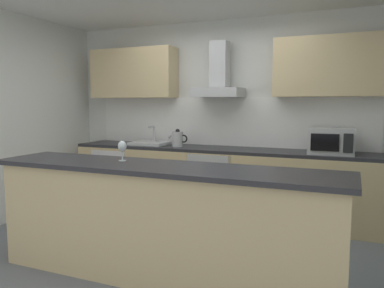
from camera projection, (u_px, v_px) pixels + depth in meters
ground at (170, 254)px, 3.78m from camera, size 5.58×4.45×0.02m
wall_back at (226, 116)px, 5.27m from camera, size 5.58×0.12×2.60m
backsplash_tile at (225, 122)px, 5.21m from camera, size 3.89×0.02×0.66m
counter_back at (217, 182)px, 5.01m from camera, size 4.03×0.60×0.90m
counter_island at (160, 223)px, 3.17m from camera, size 3.02×0.64×0.98m
upper_cabinets at (222, 70)px, 4.99m from camera, size 3.98×0.32×0.70m
oven at (215, 181)px, 4.99m from camera, size 0.60×0.62×0.80m
refrigerator at (120, 176)px, 5.57m from camera, size 0.58×0.60×0.85m
microwave at (331, 141)px, 4.36m from camera, size 0.50×0.38×0.30m
sink at (150, 143)px, 5.33m from camera, size 0.50×0.40×0.26m
kettle at (178, 139)px, 5.11m from camera, size 0.29×0.15×0.24m
range_hood at (219, 80)px, 4.97m from camera, size 0.62×0.45×0.72m
wine_glass at (122, 147)px, 3.34m from camera, size 0.08×0.08×0.18m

